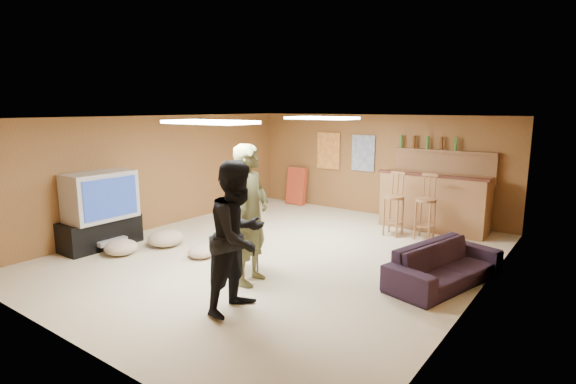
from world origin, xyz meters
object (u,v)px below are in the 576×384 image
Objects in this scene: tv_body at (100,196)px; person_black at (238,237)px; bar_counter at (434,202)px; person_olive at (251,215)px; tray_table at (240,253)px; sofa at (445,265)px.

tv_body is 3.50m from person_black.
tv_body reaches higher than bar_counter.
person_olive is 0.85m from person_black.
tv_body is 3.05m from person_olive.
bar_counter is 3.31× the size of tray_table.
tray_table is at bearing 9.87° from tv_body.
bar_counter is 1.09× the size of sofa.
tv_body is 6.09m from bar_counter.
bar_counter is 1.06× the size of person_olive.
person_black reaches higher than tray_table.
tv_body is 2.80m from tray_table.
person_olive reaches higher than person_black.
sofa is (1.71, 2.21, -0.62)m from person_black.
person_black is (0.44, -0.73, -0.06)m from person_olive.
tv_body is at bearing -170.13° from tray_table.
person_olive is at bearing 139.49° from sofa.
person_black is at bearing -48.18° from tray_table.
tray_table is at bearing 52.84° from person_olive.
person_black is at bearing 157.13° from sofa.
tray_table is (-0.34, 0.15, -0.64)m from person_olive.
person_olive is (-1.11, -4.13, 0.40)m from bar_counter.
tray_table reaches higher than sofa.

